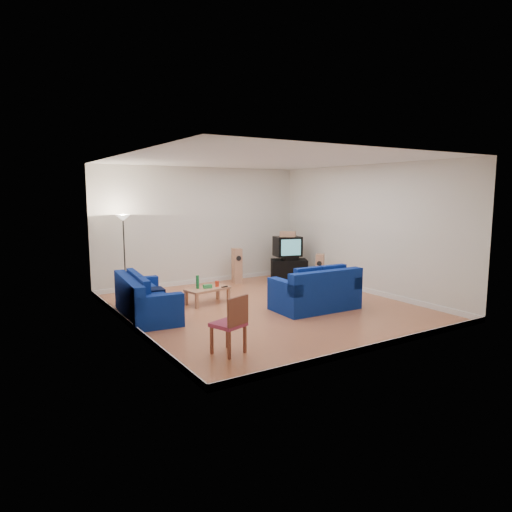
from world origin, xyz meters
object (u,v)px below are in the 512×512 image
sofa_three_seat (144,302)px  sofa_loveseat (317,294)px  coffee_table (208,290)px  television (288,246)px  tv_stand (289,270)px

sofa_three_seat → sofa_loveseat: sofa_loveseat is taller
sofa_three_seat → coffee_table: sofa_three_seat is taller
coffee_table → television: (3.15, 1.26, 0.68)m
sofa_loveseat → coffee_table: (-1.77, 1.73, -0.03)m
sofa_loveseat → television: size_ratio=2.20×
sofa_loveseat → tv_stand: (1.40, 2.94, -0.03)m
sofa_three_seat → tv_stand: size_ratio=2.21×
television → sofa_loveseat: bearing=-100.4°
sofa_loveseat → coffee_table: sofa_loveseat is taller
sofa_loveseat → television: television is taller
coffee_table → tv_stand: 3.39m
sofa_three_seat → tv_stand: 4.99m
coffee_table → sofa_three_seat: bearing=-168.9°
sofa_three_seat → tv_stand: bearing=113.4°
sofa_loveseat → tv_stand: 3.26m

